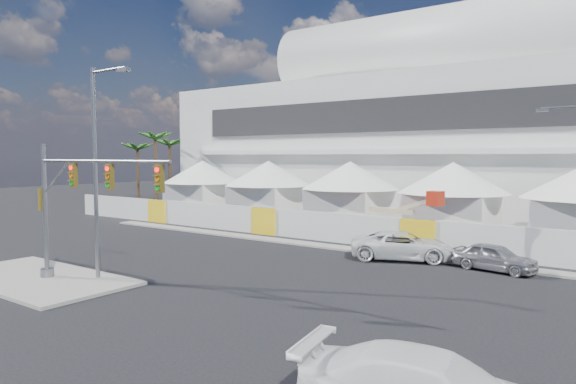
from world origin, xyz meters
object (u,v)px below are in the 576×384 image
Objects in this scene: sedan_silver at (495,257)px; traffic_mast at (70,204)px; pickup_curb at (403,246)px; boom_lift at (386,224)px; streetlight_median at (98,158)px.

sedan_silver is 0.46× the size of traffic_mast.
pickup_curb is 0.81× the size of boom_lift.
pickup_curb is 17.52m from traffic_mast.
pickup_curb is (-4.94, -0.04, 0.09)m from sedan_silver.
sedan_silver is at bearing 44.41° from traffic_mast.
pickup_curb reaches higher than sedan_silver.
streetlight_median is 1.37× the size of boom_lift.
streetlight_median is (-9.47, -12.98, 4.95)m from pickup_curb.
sedan_silver is 0.58× the size of boom_lift.
boom_lift is at bearing 9.45° from pickup_curb.
traffic_mast is at bearing -99.82° from streetlight_median.
sedan_silver is 0.43× the size of streetlight_median.
streetlight_median reaches higher than boom_lift.
pickup_curb is 16.81m from streetlight_median.
sedan_silver is at bearing -26.46° from boom_lift.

